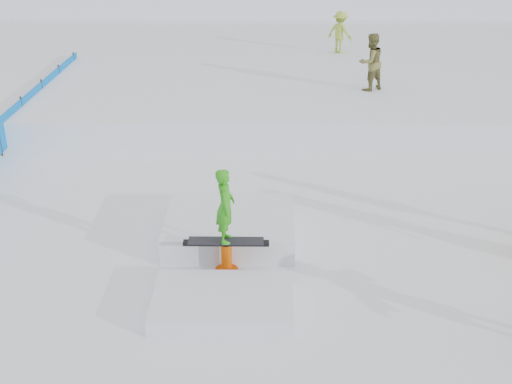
{
  "coord_description": "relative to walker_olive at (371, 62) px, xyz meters",
  "views": [
    {
      "loc": [
        0.65,
        -9.59,
        6.54
      ],
      "look_at": [
        0.5,
        2.0,
        1.1
      ],
      "focal_mm": 45.0,
      "sensor_mm": 36.0,
      "label": 1
    }
  ],
  "objects": [
    {
      "name": "ground",
      "position": [
        -4.0,
        -10.39,
        -1.69
      ],
      "size": [
        120.0,
        120.0,
        0.0
      ],
      "primitive_type": "plane",
      "color": "white"
    },
    {
      "name": "snow_midrise",
      "position": [
        -4.0,
        5.61,
        -1.29
      ],
      "size": [
        50.0,
        18.0,
        0.8
      ],
      "primitive_type": "cube",
      "color": "white",
      "rests_on": "ground"
    },
    {
      "name": "walker_ygreen",
      "position": [
        -0.41,
        5.19,
        -0.1
      ],
      "size": [
        1.18,
        1.08,
        1.59
      ],
      "primitive_type": "imported",
      "rotation": [
        0.0,
        0.0,
        2.52
      ],
      "color": "#A4C137",
      "rests_on": "snow_midrise"
    },
    {
      "name": "walker_olive",
      "position": [
        0.0,
        0.0,
        0.0
      ],
      "size": [
        1.1,
        1.04,
        1.79
      ],
      "primitive_type": "imported",
      "rotation": [
        0.0,
        0.0,
        3.71
      ],
      "color": "olive",
      "rests_on": "snow_midrise"
    },
    {
      "name": "jib_rail_feature",
      "position": [
        -4.04,
        -9.05,
        -1.39
      ],
      "size": [
        2.6,
        4.4,
        2.11
      ],
      "color": "white",
      "rests_on": "ground"
    }
  ]
}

